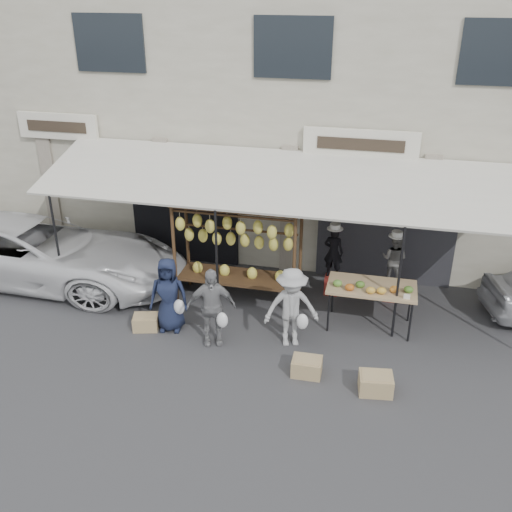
{
  "coord_description": "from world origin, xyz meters",
  "views": [
    {
      "loc": [
        2.08,
        -8.47,
        6.2
      ],
      "look_at": [
        -0.26,
        1.4,
        1.3
      ],
      "focal_mm": 40.0,
      "sensor_mm": 36.0,
      "label": 1
    }
  ],
  "objects": [
    {
      "name": "ground_plane",
      "position": [
        0.0,
        0.0,
        0.0
      ],
      "size": [
        90.0,
        90.0,
        0.0
      ],
      "primitive_type": "plane",
      "color": "#2D2D30"
    },
    {
      "name": "shophouse",
      "position": [
        -0.0,
        6.5,
        3.65
      ],
      "size": [
        24.0,
        6.15,
        7.3
      ],
      "color": "beige",
      "rests_on": "ground_plane"
    },
    {
      "name": "awning",
      "position": [
        0.01,
        2.28,
        2.57
      ],
      "size": [
        10.0,
        2.35,
        2.92
      ],
      "color": "beige",
      "rests_on": "ground_plane"
    },
    {
      "name": "banana_rack",
      "position": [
        -0.75,
        1.78,
        1.56
      ],
      "size": [
        2.6,
        0.9,
        2.24
      ],
      "color": "#4C311D",
      "rests_on": "ground_plane"
    },
    {
      "name": "produce_table",
      "position": [
        2.03,
        1.38,
        0.87
      ],
      "size": [
        1.7,
        0.9,
        1.04
      ],
      "color": "tan",
      "rests_on": "ground_plane"
    },
    {
      "name": "vendor_left",
      "position": [
        1.16,
        2.58,
        0.99
      ],
      "size": [
        0.46,
        0.33,
        1.15
      ],
      "primitive_type": "imported",
      "rotation": [
        0.0,
        0.0,
        3.0
      ],
      "color": "black",
      "rests_on": "stool_left"
    },
    {
      "name": "vendor_right",
      "position": [
        2.42,
        2.6,
        0.97
      ],
      "size": [
        0.64,
        0.56,
        1.11
      ],
      "primitive_type": "imported",
      "rotation": [
        0.0,
        0.0,
        2.85
      ],
      "color": "slate",
      "rests_on": "stool_right"
    },
    {
      "name": "customer_left",
      "position": [
        -1.76,
        0.43,
        0.76
      ],
      "size": [
        0.81,
        0.6,
        1.52
      ],
      "primitive_type": "imported",
      "rotation": [
        0.0,
        0.0,
        0.17
      ],
      "color": "#171E36",
      "rests_on": "ground_plane"
    },
    {
      "name": "customer_mid",
      "position": [
        -0.83,
        0.17,
        0.77
      ],
      "size": [
        0.98,
        0.65,
        1.55
      ],
      "primitive_type": "imported",
      "rotation": [
        0.0,
        0.0,
        0.33
      ],
      "color": "gray",
      "rests_on": "ground_plane"
    },
    {
      "name": "customer_right",
      "position": [
        0.63,
        0.46,
        0.79
      ],
      "size": [
        1.15,
        0.88,
        1.57
      ],
      "primitive_type": "imported",
      "rotation": [
        0.0,
        0.0,
        0.33
      ],
      "color": "#9A9A9A",
      "rests_on": "ground_plane"
    },
    {
      "name": "stool_left",
      "position": [
        1.16,
        2.58,
        0.21
      ],
      "size": [
        0.33,
        0.33,
        0.42
      ],
      "primitive_type": "cube",
      "rotation": [
        0.0,
        0.0,
        -0.13
      ],
      "color": "maroon",
      "rests_on": "ground_plane"
    },
    {
      "name": "stool_right",
      "position": [
        2.42,
        2.6,
        0.21
      ],
      "size": [
        0.35,
        0.35,
        0.41
      ],
      "primitive_type": "cube",
      "rotation": [
        0.0,
        0.0,
        -0.2
      ],
      "color": "maroon",
      "rests_on": "ground_plane"
    },
    {
      "name": "crate_near_a",
      "position": [
        1.07,
        -0.4,
        0.15
      ],
      "size": [
        0.52,
        0.4,
        0.31
      ],
      "primitive_type": "cube",
      "rotation": [
        0.0,
        0.0,
        0.02
      ],
      "color": "tan",
      "rests_on": "ground_plane"
    },
    {
      "name": "crate_near_b",
      "position": [
        2.26,
        -0.61,
        0.16
      ],
      "size": [
        0.6,
        0.49,
        0.33
      ],
      "primitive_type": "cube",
      "rotation": [
        0.0,
        0.0,
        0.13
      ],
      "color": "tan",
      "rests_on": "ground_plane"
    },
    {
      "name": "crate_far",
      "position": [
        -2.24,
        0.31,
        0.14
      ],
      "size": [
        0.56,
        0.48,
        0.29
      ],
      "primitive_type": "cube",
      "rotation": [
        0.0,
        0.0,
        0.27
      ],
      "color": "tan",
      "rests_on": "ground_plane"
    },
    {
      "name": "van",
      "position": [
        -5.71,
        1.73,
        1.04
      ],
      "size": [
        5.03,
        2.36,
        2.09
      ],
      "primitive_type": "imported",
      "rotation": [
        0.0,
        0.0,
        1.56
      ],
      "color": "silver",
      "rests_on": "ground_plane"
    }
  ]
}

